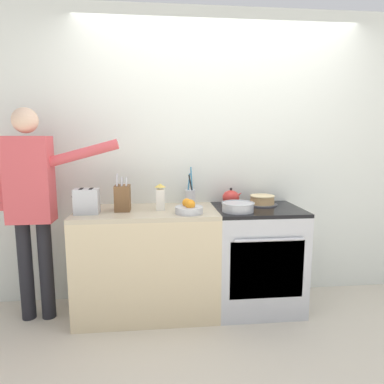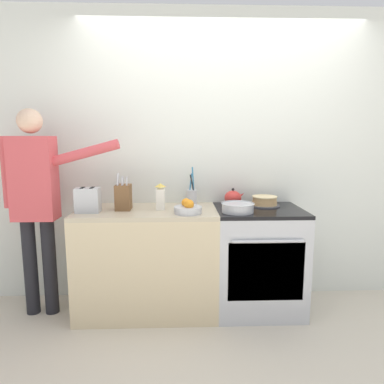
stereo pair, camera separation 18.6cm
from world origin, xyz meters
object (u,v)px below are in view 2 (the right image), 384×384
mixing_bowl (238,207)px  toaster (88,200)px  milk_carton (160,197)px  person_baker (36,194)px  fruit_bowl (188,208)px  knife_block (123,197)px  utensil_crock (192,196)px  stove_range (258,259)px  tea_kettle (233,198)px  layer_cake (265,201)px

mixing_bowl → toaster: (-1.20, 0.04, 0.06)m
milk_carton → person_baker: 1.01m
fruit_bowl → knife_block: bearing=163.3°
utensil_crock → fruit_bowl: bearing=-97.1°
toaster → person_baker: bearing=170.3°
stove_range → fruit_bowl: (-0.60, -0.15, 0.49)m
utensil_crock → toaster: 0.88m
knife_block → milk_carton: 0.31m
person_baker → tea_kettle: bearing=0.6°
milk_carton → person_baker: person_baker is taller
fruit_bowl → person_baker: (-1.23, 0.14, 0.09)m
tea_kettle → toaster: bearing=-167.8°
utensil_crock → tea_kettle: bearing=-2.8°
fruit_bowl → toaster: size_ratio=1.07×
tea_kettle → fruit_bowl: bearing=-141.4°
tea_kettle → mixing_bowl: 0.30m
mixing_bowl → person_baker: person_baker is taller
knife_block → person_baker: 0.70m
tea_kettle → knife_block: (-0.94, -0.17, 0.04)m
mixing_bowl → milk_carton: milk_carton is taller
stove_range → milk_carton: size_ratio=4.04×
fruit_bowl → person_baker: 1.24m
mixing_bowl → layer_cake: bearing=41.7°
knife_block → milk_carton: knife_block is taller
stove_range → layer_cake: layer_cake is taller
tea_kettle → fruit_bowl: tea_kettle is taller
person_baker → layer_cake: bearing=-1.8°
tea_kettle → person_baker: 1.65m
layer_cake → tea_kettle: 0.28m
stove_range → knife_block: knife_block is taller
toaster → milk_carton: bearing=8.3°
tea_kettle → utensil_crock: size_ratio=0.54×
layer_cake → tea_kettle: tea_kettle is taller
tea_kettle → mixing_bowl: size_ratio=0.69×
stove_range → toaster: 1.51m
toaster → milk_carton: (0.57, 0.08, 0.01)m
tea_kettle → milk_carton: bearing=-164.4°
milk_carton → toaster: bearing=-171.7°
mixing_bowl → fruit_bowl: 0.40m
utensil_crock → fruit_bowl: 0.35m
knife_block → tea_kettle: bearing=10.1°
knife_block → fruit_bowl: knife_block is taller
person_baker → fruit_bowl: bearing=-12.3°
fruit_bowl → person_baker: size_ratio=0.13×
tea_kettle → stove_range: bearing=-41.4°
milk_carton → layer_cake: bearing=7.9°
layer_cake → toaster: (-1.48, -0.21, 0.06)m
fruit_bowl → milk_carton: 0.28m
stove_range → fruit_bowl: 0.79m
stove_range → mixing_bowl: mixing_bowl is taller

